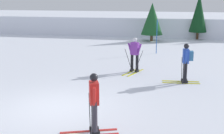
# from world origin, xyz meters

# --- Properties ---
(ground_plane) EXTENTS (120.00, 120.00, 0.00)m
(ground_plane) POSITION_xyz_m (0.00, 0.00, 0.00)
(ground_plane) COLOR silver
(far_snow_ridge) EXTENTS (80.00, 7.76, 1.69)m
(far_snow_ridge) POSITION_xyz_m (0.00, 21.64, 0.84)
(far_snow_ridge) COLOR silver
(far_snow_ridge) RESTS_ON ground
(skier_purple) EXTENTS (0.95, 1.63, 1.71)m
(skier_purple) POSITION_xyz_m (1.95, 5.38, 0.92)
(skier_purple) COLOR gold
(skier_purple) RESTS_ON ground
(skier_blue) EXTENTS (1.62, 1.00, 1.71)m
(skier_blue) POSITION_xyz_m (4.34, 3.96, 0.96)
(skier_blue) COLOR gold
(skier_blue) RESTS_ON ground
(skier_red) EXTENTS (1.63, 0.95, 1.71)m
(skier_red) POSITION_xyz_m (1.69, -1.62, 0.92)
(skier_red) COLOR red
(skier_red) RESTS_ON ground
(trail_marker_pole) EXTENTS (0.05, 0.05, 2.18)m
(trail_marker_pole) POSITION_xyz_m (2.76, 10.47, 1.09)
(trail_marker_pole) COLOR #1E56AD
(trail_marker_pole) RESTS_ON ground
(conifer_far_right) EXTENTS (1.47, 1.47, 3.80)m
(conifer_far_right) POSITION_xyz_m (5.85, 17.55, 2.21)
(conifer_far_right) COLOR #513823
(conifer_far_right) RESTS_ON ground
(conifer_far_centre) EXTENTS (1.75, 1.75, 3.08)m
(conifer_far_centre) POSITION_xyz_m (2.09, 15.85, 1.81)
(conifer_far_centre) COLOR #513823
(conifer_far_centre) RESTS_ON ground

